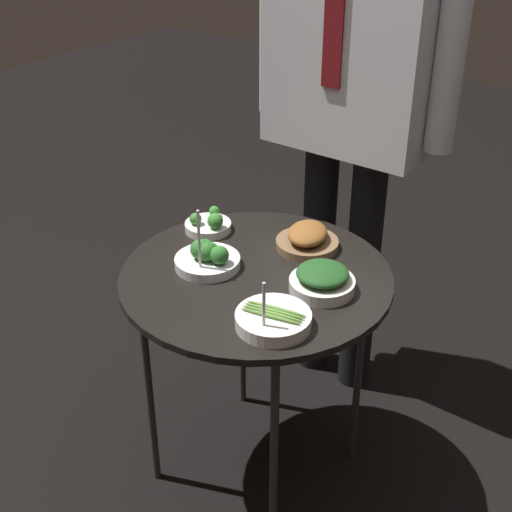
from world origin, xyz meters
TOP-DOWN VIEW (x-y plane):
  - ground_plane at (0.00, 0.00)m, footprint 8.00×8.00m
  - serving_cart at (0.00, 0.00)m, footprint 0.66×0.66m
  - bowl_broccoli_near_rim at (-0.11, -0.05)m, footprint 0.16×0.16m
  - bowl_asparagus_far_rim at (0.16, -0.15)m, footprint 0.17×0.17m
  - bowl_roast_center at (0.03, 0.18)m, footprint 0.16×0.16m
  - bowl_broccoli_back_left at (-0.23, 0.10)m, footprint 0.12×0.12m
  - bowl_spinach_front_left at (0.17, 0.03)m, footprint 0.15×0.15m
  - waiter_figure at (-0.05, 0.50)m, footprint 0.60×0.23m

SIDE VIEW (x-z plane):
  - ground_plane at x=0.00m, z-range 0.00..0.00m
  - serving_cart at x=0.00m, z-range 0.28..0.93m
  - bowl_asparagus_far_rim at x=0.16m, z-range 0.60..0.73m
  - bowl_broccoli_back_left at x=-0.23m, z-range 0.64..0.70m
  - bowl_roast_center at x=0.03m, z-range 0.64..0.71m
  - bowl_broccoli_near_rim at x=-0.11m, z-range 0.59..0.77m
  - bowl_spinach_front_left at x=0.17m, z-range 0.65..0.71m
  - waiter_figure at x=-0.05m, z-range 0.22..1.86m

